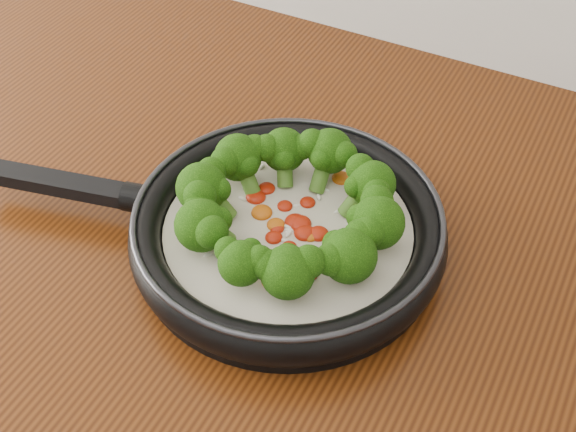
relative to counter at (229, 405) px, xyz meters
The scene contains 2 objects.
counter is the anchor object (origin of this frame).
skillet 0.50m from the counter, 18.31° to the right, with size 0.53×0.39×0.09m.
Camera 1 is at (0.38, 0.57, 1.49)m, focal length 47.98 mm.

